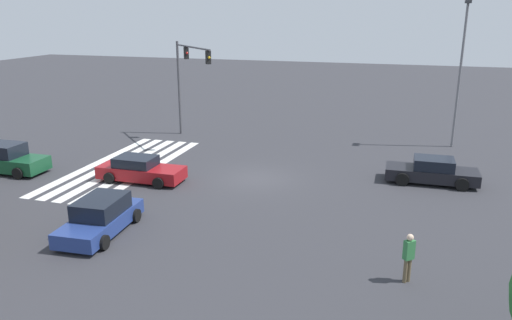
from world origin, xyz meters
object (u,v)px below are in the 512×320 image
Objects in this scene: pedestrian at (409,255)px; street_light_pole_a at (461,64)px; car_3 at (101,217)px; car_2 at (140,170)px; car_1 at (432,171)px; car_0 at (8,159)px; traffic_signal_mast at (187,71)px.

street_light_pole_a is at bearing -50.16° from pedestrian.
car_3 is at bearing -38.39° from street_light_pole_a.
street_light_pole_a reaches higher than car_2.
car_3 reaches higher than car_1.
traffic_signal_mast is at bearing 56.60° from car_0.
traffic_signal_mast reaches higher than car_0.
traffic_signal_mast is 1.43× the size of car_1.
traffic_signal_mast is 18.07m from car_1.
traffic_signal_mast is 10.57m from car_2.
street_light_pole_a is (-13.57, 25.11, 4.91)m from car_0.
pedestrian is at bearing -26.28° from car_2.
car_1 is 2.69× the size of pedestrian.
car_0 is at bearing -61.62° from street_light_pole_a.
car_1 is at bearing -48.00° from pedestrian.
car_0 is 0.96× the size of car_3.
car_0 is 2.43× the size of pedestrian.
car_1 is (5.24, 16.75, -4.28)m from traffic_signal_mast.
car_1 is at bearing 124.96° from car_3.
traffic_signal_mast is at bearing 1.30° from pedestrian.
traffic_signal_mast is 13.07m from car_0.
pedestrian is (0.46, 12.45, 0.32)m from car_3.
car_2 is at bearing 15.06° from car_1.
traffic_signal_mast is at bearing 97.81° from car_2.
car_2 is at bearing -53.11° from street_light_pole_a.
car_0 is 24.06m from car_1.
car_3 is (6.44, 1.78, 0.06)m from car_2.
car_0 is 28.96m from street_light_pole_a.
car_1 reaches higher than car_2.
street_light_pole_a reaches higher than pedestrian.
car_0 is at bearing -174.62° from car_2.
traffic_signal_mast is 16.85m from car_3.
pedestrian reaches higher than car_1.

